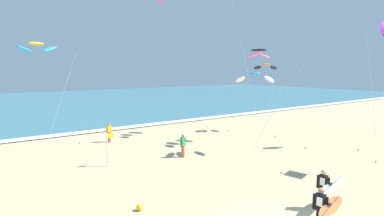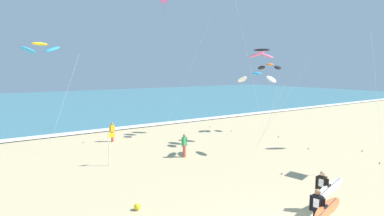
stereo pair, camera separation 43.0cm
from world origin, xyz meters
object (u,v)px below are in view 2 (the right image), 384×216
at_px(kite_arc_cobalt_close, 257,78).
at_px(kite_diamond_rose_far, 166,5).
at_px(bystander_yellow_top, 112,132).
at_px(kite_arc_golden_distant, 40,48).
at_px(kite_arc_charcoal_mid, 262,53).
at_px(surfer_trailing, 326,187).
at_px(surfer_lead, 322,208).
at_px(beach_ball, 137,207).
at_px(bystander_green_top, 184,145).
at_px(lifeguard_flag, 109,146).
at_px(kite_arc_amber_near, 270,67).

bearing_deg(kite_arc_cobalt_close, kite_diamond_rose_far, 93.29).
height_order(kite_diamond_rose_far, bystander_yellow_top, kite_diamond_rose_far).
bearing_deg(kite_arc_golden_distant, kite_arc_charcoal_mid, -20.17).
bearing_deg(surfer_trailing, kite_diamond_rose_far, 80.22).
bearing_deg(surfer_lead, beach_ball, 129.47).
bearing_deg(bystander_green_top, beach_ball, -136.64).
bearing_deg(kite_arc_golden_distant, bystander_green_top, -35.79).
bearing_deg(surfer_lead, kite_arc_golden_distant, 110.94).
distance_m(kite_arc_cobalt_close, bystander_green_top, 6.77).
xyz_separation_m(kite_arc_charcoal_mid, lifeguard_flag, (-12.05, 0.91, -5.88)).
relative_size(kite_arc_charcoal_mid, bystander_yellow_top, 4.72).
xyz_separation_m(kite_arc_amber_near, bystander_yellow_top, (-14.01, 4.04, -5.35)).
bearing_deg(surfer_lead, kite_arc_cobalt_close, 56.82).
bearing_deg(bystander_green_top, surfer_lead, -96.87).
bearing_deg(surfer_trailing, bystander_green_top, 93.23).
distance_m(kite_diamond_rose_far, lifeguard_flag, 16.20).
relative_size(kite_arc_charcoal_mid, kite_arc_cobalt_close, 1.31).
bearing_deg(kite_arc_golden_distant, lifeguard_flag, -57.73).
distance_m(surfer_lead, bystander_yellow_top, 18.26).
distance_m(kite_arc_charcoal_mid, kite_diamond_rose_far, 11.03).
height_order(lifeguard_flag, beach_ball, lifeguard_flag).
bearing_deg(kite_diamond_rose_far, bystander_yellow_top, -160.30).
height_order(surfer_trailing, kite_arc_amber_near, kite_arc_amber_near).
bearing_deg(kite_diamond_rose_far, bystander_green_top, -112.62).
bearing_deg(kite_diamond_rose_far, beach_ball, -123.25).
height_order(kite_arc_charcoal_mid, bystander_yellow_top, kite_arc_charcoal_mid).
xyz_separation_m(kite_arc_cobalt_close, lifeguard_flag, (-9.40, 3.03, -4.08)).
bearing_deg(lifeguard_flag, surfer_lead, -73.92).
bearing_deg(kite_arc_golden_distant, surfer_lead, -69.06).
xyz_separation_m(surfer_lead, kite_arc_golden_distant, (-6.38, 16.67, 6.26)).
bearing_deg(lifeguard_flag, bystander_green_top, -11.47).
bearing_deg(kite_arc_amber_near, kite_arc_cobalt_close, -143.49).
distance_m(bystander_green_top, beach_ball, 8.14).
xyz_separation_m(surfer_lead, surfer_trailing, (1.91, 1.05, 0.01)).
bearing_deg(kite_diamond_rose_far, lifeguard_flag, -136.04).
bearing_deg(kite_arc_charcoal_mid, bystander_green_top, -179.43).
relative_size(surfer_trailing, kite_arc_cobalt_close, 0.42).
xyz_separation_m(kite_arc_amber_near, kite_diamond_rose_far, (-7.59, 6.34, 5.82)).
height_order(surfer_lead, lifeguard_flag, lifeguard_flag).
height_order(surfer_trailing, kite_arc_charcoal_mid, kite_arc_charcoal_mid).
distance_m(kite_arc_golden_distant, bystander_yellow_top, 8.47).
distance_m(kite_arc_charcoal_mid, beach_ball, 15.92).
relative_size(kite_arc_cobalt_close, bystander_green_top, 3.59).
bearing_deg(kite_arc_charcoal_mid, kite_arc_golden_distant, 159.83).
bearing_deg(surfer_trailing, kite_arc_charcoal_mid, 56.65).
distance_m(surfer_trailing, bystander_green_top, 10.07).
bearing_deg(kite_arc_cobalt_close, kite_arc_amber_near, 36.51).
relative_size(surfer_lead, kite_arc_charcoal_mid, 0.28).
bearing_deg(kite_arc_amber_near, lifeguard_flag, -172.69).
relative_size(kite_arc_charcoal_mid, kite_arc_golden_distant, 0.98).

